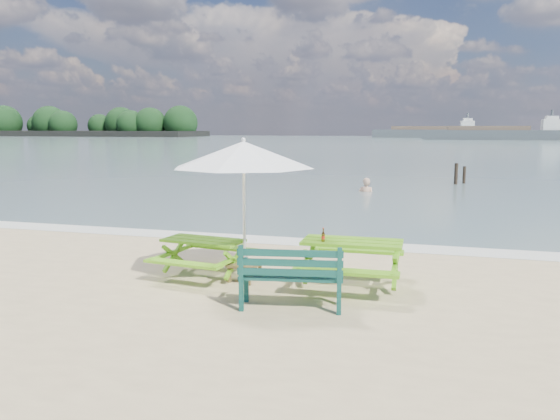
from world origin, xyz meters
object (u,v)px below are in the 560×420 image
(side_table, at_px, (245,272))
(swimmer, at_px, (366,200))
(picnic_table_right, at_px, (352,264))
(patio_umbrella, at_px, (244,154))
(park_bench, at_px, (291,289))
(picnic_table_left, at_px, (204,259))
(beer_bottle, at_px, (323,237))

(side_table, xyz_separation_m, swimmer, (0.41, 14.19, -0.52))
(picnic_table_right, relative_size, swimmer, 1.00)
(side_table, height_order, swimmer, swimmer)
(picnic_table_right, xyz_separation_m, patio_umbrella, (-1.86, -0.19, 1.84))
(picnic_table_right, xyz_separation_m, park_bench, (-0.71, -1.36, -0.09))
(picnic_table_left, bearing_deg, side_table, -5.94)
(picnic_table_left, distance_m, picnic_table_right, 2.68)
(picnic_table_right, height_order, swimmer, picnic_table_right)
(picnic_table_left, height_order, side_table, picnic_table_left)
(picnic_table_left, relative_size, patio_umbrella, 0.62)
(beer_bottle, xyz_separation_m, swimmer, (-0.99, 14.21, -1.22))
(beer_bottle, distance_m, swimmer, 14.29)
(park_bench, bearing_deg, swimmer, 92.75)
(park_bench, bearing_deg, picnic_table_right, 62.48)
(beer_bottle, bearing_deg, side_table, 179.16)
(picnic_table_right, bearing_deg, park_bench, -117.52)
(picnic_table_left, bearing_deg, patio_umbrella, -5.94)
(side_table, height_order, patio_umbrella, patio_umbrella)
(swimmer, bearing_deg, patio_umbrella, -91.66)
(park_bench, distance_m, side_table, 1.64)
(picnic_table_right, bearing_deg, beer_bottle, -155.32)
(picnic_table_right, bearing_deg, swimmer, 95.90)
(side_table, xyz_separation_m, beer_bottle, (1.40, -0.02, 0.70))
(picnic_table_right, relative_size, side_table, 3.29)
(picnic_table_left, bearing_deg, beer_bottle, -2.73)
(picnic_table_right, height_order, park_bench, park_bench)
(swimmer, bearing_deg, beer_bottle, -86.02)
(side_table, distance_m, beer_bottle, 1.57)
(picnic_table_left, xyz_separation_m, patio_umbrella, (0.82, -0.09, 1.89))
(picnic_table_right, xyz_separation_m, side_table, (-1.86, -0.19, -0.21))
(picnic_table_right, height_order, beer_bottle, beer_bottle)
(picnic_table_left, xyz_separation_m, picnic_table_right, (2.68, 0.10, 0.05))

